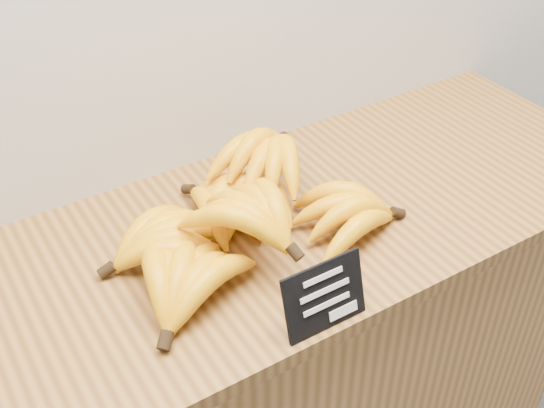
# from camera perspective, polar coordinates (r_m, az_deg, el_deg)

# --- Properties ---
(counter) EXTENTS (1.38, 0.50, 0.90)m
(counter) POSITION_cam_1_polar(r_m,az_deg,el_deg) (1.56, -1.01, -15.83)
(counter) COLOR #A57235
(counter) RESTS_ON ground
(counter_top) EXTENTS (1.55, 0.54, 0.03)m
(counter_top) POSITION_cam_1_polar(r_m,az_deg,el_deg) (1.22, -1.24, -2.69)
(counter_top) COLOR brown
(counter_top) RESTS_ON counter
(chalkboard_sign) EXTENTS (0.14, 0.04, 0.11)m
(chalkboard_sign) POSITION_cam_1_polar(r_m,az_deg,el_deg) (1.01, 4.43, -7.73)
(chalkboard_sign) COLOR black
(chalkboard_sign) RESTS_ON counter_top
(banana_pile) EXTENTS (0.55, 0.38, 0.13)m
(banana_pile) POSITION_cam_1_polar(r_m,az_deg,el_deg) (1.16, -2.81, -1.18)
(banana_pile) COLOR #E6A609
(banana_pile) RESTS_ON counter_top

